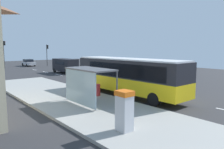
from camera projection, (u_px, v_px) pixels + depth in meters
name	position (u px, v px, depth m)	size (l,w,h in m)	color
ground_plane	(74.00, 79.00, 29.54)	(56.00, 92.00, 0.04)	#2D2D30
sidewalk_platform	(80.00, 103.00, 16.29)	(6.20, 30.00, 0.18)	#999993
lane_stripe_seg_1	(169.00, 98.00, 18.19)	(0.16, 2.20, 0.01)	silver
lane_stripe_seg_2	(127.00, 89.00, 22.02)	(0.16, 2.20, 0.01)	silver
lane_stripe_seg_3	(98.00, 83.00, 25.86)	(0.16, 2.20, 0.01)	silver
lane_stripe_seg_4	(76.00, 78.00, 29.70)	(0.16, 2.20, 0.01)	silver
lane_stripe_seg_5	(59.00, 75.00, 33.53)	(0.16, 2.20, 0.01)	silver
lane_stripe_seg_6	(46.00, 72.00, 37.37)	(0.16, 2.20, 0.01)	silver
lane_stripe_seg_7	(35.00, 70.00, 41.20)	(0.16, 2.20, 0.01)	silver
bus	(128.00, 74.00, 18.91)	(2.83, 11.08, 3.21)	yellow
white_van	(65.00, 65.00, 35.89)	(2.09, 5.23, 2.30)	black
sedan_near	(28.00, 62.00, 49.55)	(1.89, 4.42, 1.52)	#B7B7BC
ticket_machine	(124.00, 110.00, 10.49)	(0.66, 0.76, 1.94)	silver
recycling_bin_red	(97.00, 90.00, 18.27)	(0.52, 0.52, 0.95)	red
recycling_bin_green	(92.00, 89.00, 18.81)	(0.52, 0.52, 0.95)	green
traffic_light_near_side	(47.00, 52.00, 48.98)	(0.49, 0.28, 4.75)	#2D2D2D
traffic_light_far_side	(4.00, 50.00, 44.12)	(0.49, 0.28, 5.47)	#2D2D2D
bus_shelter	(86.00, 77.00, 15.30)	(1.80, 4.00, 2.50)	#4C4C51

